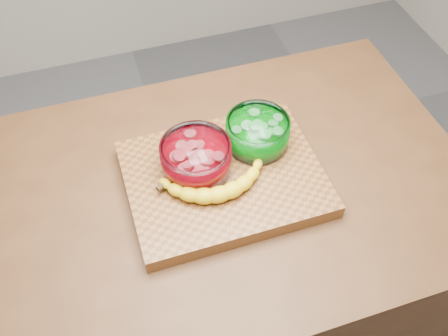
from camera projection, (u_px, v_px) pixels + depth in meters
name	position (u px, v px, depth m)	size (l,w,h in m)	color
ground	(224.00, 328.00, 1.89)	(3.50, 3.50, 0.00)	#5C5C61
counter	(224.00, 272.00, 1.54)	(1.20, 0.80, 0.90)	#4A2C16
cutting_board	(224.00, 179.00, 1.17)	(0.45, 0.35, 0.04)	brown
bowl_red	(196.00, 158.00, 1.14)	(0.16, 0.16, 0.08)	white
bowl_green	(257.00, 133.00, 1.19)	(0.15, 0.15, 0.07)	white
banana	(216.00, 183.00, 1.12)	(0.28, 0.13, 0.04)	gold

